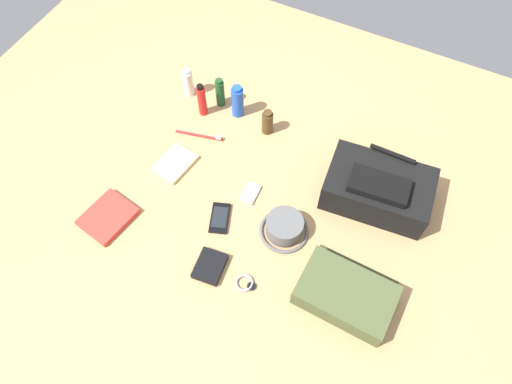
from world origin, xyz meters
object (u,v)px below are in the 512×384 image
shampoo_bottle (220,93)px  toothbrush (202,136)px  notepad (175,163)px  media_player (250,193)px  cell_phone (220,218)px  backpack (378,189)px  toiletry_pouch (346,294)px  toothpaste_tube (188,83)px  wristwatch (245,283)px  paperback_novel (108,217)px  deodorant_spray (237,101)px  cologne_bottle (267,122)px  bucket_hat (284,227)px  wallet (210,266)px  sunscreen_spray (202,100)px

shampoo_bottle → toothbrush: (0.01, -0.18, -0.06)m
shampoo_bottle → notepad: shampoo_bottle is taller
media_player → notepad: size_ratio=0.58×
cell_phone → toothbrush: 0.37m
backpack → toiletry_pouch: (0.04, -0.39, -0.03)m
toothpaste_tube → wristwatch: bearing=-47.3°
backpack → paperback_novel: size_ratio=1.93×
toothpaste_tube → paperback_novel: size_ratio=0.67×
deodorant_spray → cologne_bottle: bearing=-10.7°
toiletry_pouch → bucket_hat: size_ratio=1.76×
wristwatch → bucket_hat: bearing=81.7°
media_player → wristwatch: (0.14, -0.31, 0.00)m
cell_phone → media_player: bearing=70.3°
bucket_hat → deodorant_spray: size_ratio=1.15×
paperback_novel → wallet: 0.41m
notepad → toothbrush: bearing=90.2°
toothbrush → backpack: bearing=2.9°
bucket_hat → shampoo_bottle: shampoo_bottle is taller
paperback_novel → cell_phone: paperback_novel is taller
backpack → toothbrush: bearing=-177.1°
cologne_bottle → toothbrush: (-0.22, -0.14, -0.05)m
paperback_novel → notepad: 0.31m
wallet → notepad: bearing=130.3°
sunscreen_spray → backpack: bearing=-5.7°
shampoo_bottle → wristwatch: bearing=-55.5°
deodorant_spray → cell_phone: deodorant_spray is taller
backpack → bucket_hat: backpack is taller
toothbrush → wallet: 0.55m
shampoo_bottle → notepad: bearing=-91.6°
paperback_novel → toothbrush: 0.47m
bucket_hat → cell_phone: bearing=-165.8°
shampoo_bottle → media_player: shampoo_bottle is taller
deodorant_spray → paperback_novel: (-0.19, -0.63, -0.06)m
backpack → wallet: backpack is taller
cologne_bottle → media_player: cologne_bottle is taller
shampoo_bottle → cologne_bottle: 0.23m
backpack → bucket_hat: bearing=-131.5°
toothpaste_tube → sunscreen_spray: sunscreen_spray is taller
shampoo_bottle → bucket_hat: bearing=-41.0°
sunscreen_spray → cologne_bottle: sunscreen_spray is taller
toiletry_pouch → cell_phone: 0.50m
cell_phone → wristwatch: 0.26m
toothpaste_tube → shampoo_bottle: shampoo_bottle is taller
deodorant_spray → cell_phone: bearing=-69.9°
toothpaste_tube → deodorant_spray: size_ratio=0.88×
toiletry_pouch → paperback_novel: (-0.85, -0.10, -0.03)m
toiletry_pouch → notepad: bearing=165.2°
shampoo_bottle → cologne_bottle: size_ratio=1.20×
toiletry_pouch → media_player: 0.49m
backpack → sunscreen_spray: backpack is taller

